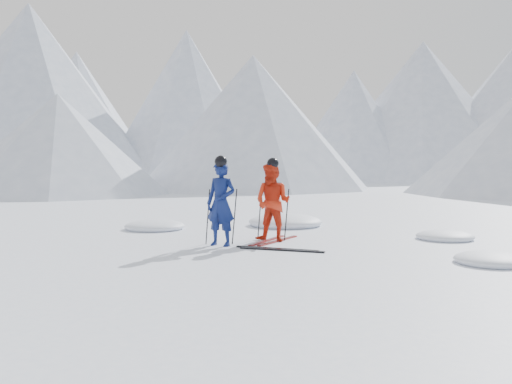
{
  "coord_description": "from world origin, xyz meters",
  "views": [
    {
      "loc": [
        -0.98,
        -10.68,
        1.69
      ],
      "look_at": [
        -1.84,
        0.5,
        1.1
      ],
      "focal_mm": 38.0,
      "sensor_mm": 36.0,
      "label": 1
    }
  ],
  "objects": [
    {
      "name": "ski_worn_left",
      "position": [
        -1.64,
        1.01,
        0.01
      ],
      "size": [
        0.71,
        1.61,
        0.03
      ],
      "primitive_type": "cube",
      "rotation": [
        0.0,
        0.0,
        -0.38
      ],
      "color": "black",
      "rests_on": "ground"
    },
    {
      "name": "pole_red_left",
      "position": [
        -1.82,
        1.26,
        0.57
      ],
      "size": [
        0.12,
        0.09,
        1.14
      ],
      "primitive_type": "cylinder",
      "rotation": [
        0.06,
        0.08,
        0.0
      ],
      "color": "black",
      "rests_on": "ground"
    },
    {
      "name": "ski_loose_b",
      "position": [
        -1.28,
        -0.25,
        0.01
      ],
      "size": [
        1.67,
        0.51,
        0.03
      ],
      "primitive_type": "cube",
      "rotation": [
        0.0,
        0.0,
        1.32
      ],
      "color": "black",
      "rests_on": "ground"
    },
    {
      "name": "ski_worn_right",
      "position": [
        -1.4,
        1.01,
        0.01
      ],
      "size": [
        0.82,
        1.57,
        0.03
      ],
      "primitive_type": "cube",
      "rotation": [
        0.0,
        0.0,
        -0.45
      ],
      "color": "black",
      "rests_on": "ground"
    },
    {
      "name": "ski_loose_a",
      "position": [
        -1.38,
        -0.1,
        0.01
      ],
      "size": [
        1.66,
        0.57,
        0.03
      ],
      "primitive_type": "cube",
      "rotation": [
        0.0,
        0.0,
        1.28
      ],
      "color": "black",
      "rests_on": "ground"
    },
    {
      "name": "skier_blue",
      "position": [
        -2.55,
        0.29,
        0.87
      ],
      "size": [
        0.75,
        0.62,
        1.75
      ],
      "primitive_type": "imported",
      "rotation": [
        0.0,
        0.0,
        -0.37
      ],
      "color": "#0D1A52",
      "rests_on": "ground"
    },
    {
      "name": "snow_lumps",
      "position": [
        -1.19,
        2.8,
        0.0
      ],
      "size": [
        8.36,
        6.92,
        0.44
      ],
      "color": "white",
      "rests_on": "ground"
    },
    {
      "name": "skier_red",
      "position": [
        -1.52,
        1.01,
        0.85
      ],
      "size": [
        1.02,
        0.92,
        1.71
      ],
      "primitive_type": "imported",
      "rotation": [
        0.0,
        0.0,
        -0.41
      ],
      "color": "red",
      "rests_on": "ground"
    },
    {
      "name": "pole_blue_left",
      "position": [
        -2.85,
        0.44,
        0.58
      ],
      "size": [
        0.12,
        0.08,
        1.16
      ],
      "primitive_type": "cylinder",
      "rotation": [
        0.05,
        0.08,
        0.0
      ],
      "color": "black",
      "rests_on": "ground"
    },
    {
      "name": "ground",
      "position": [
        0.0,
        0.0,
        0.0
      ],
      "size": [
        160.0,
        160.0,
        0.0
      ],
      "primitive_type": "plane",
      "color": "white",
      "rests_on": "ground"
    },
    {
      "name": "pole_blue_right",
      "position": [
        -2.3,
        0.54,
        0.58
      ],
      "size": [
        0.12,
        0.07,
        1.16
      ],
      "primitive_type": "cylinder",
      "rotation": [
        -0.04,
        0.08,
        0.0
      ],
      "color": "black",
      "rests_on": "ground"
    },
    {
      "name": "mountain_range",
      "position": [
        5.71,
        35.31,
        6.72
      ],
      "size": [
        106.15,
        62.94,
        15.53
      ],
      "color": "#B2BCD1",
      "rests_on": "ground"
    },
    {
      "name": "pole_red_right",
      "position": [
        -1.22,
        1.16,
        0.57
      ],
      "size": [
        0.12,
        0.08,
        1.14
      ],
      "primitive_type": "cylinder",
      "rotation": [
        -0.05,
        0.08,
        0.0
      ],
      "color": "black",
      "rests_on": "ground"
    }
  ]
}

